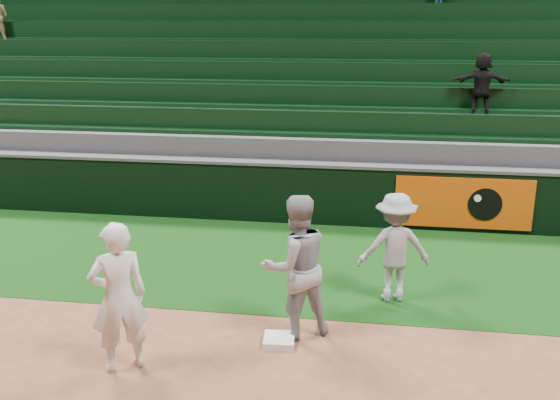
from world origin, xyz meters
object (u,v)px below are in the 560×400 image
object	(u,v)px
first_baseman	(118,297)
base_coach	(395,247)
baserunner	(296,266)
first_base	(279,340)

from	to	relation	value
first_baseman	base_coach	size ratio (longest dim) A/B	1.13
first_baseman	base_coach	xyz separation A→B (m)	(3.21, 2.42, -0.10)
first_baseman	base_coach	bearing A→B (deg)	-175.93
baserunner	base_coach	bearing A→B (deg)	-165.81
first_base	base_coach	world-z (taller)	base_coach
first_baseman	baserunner	size ratio (longest dim) A/B	0.96
first_base	first_baseman	distance (m)	2.14
base_coach	first_baseman	bearing A→B (deg)	25.22
first_base	first_baseman	size ratio (longest dim) A/B	0.21
baserunner	base_coach	size ratio (longest dim) A/B	1.17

